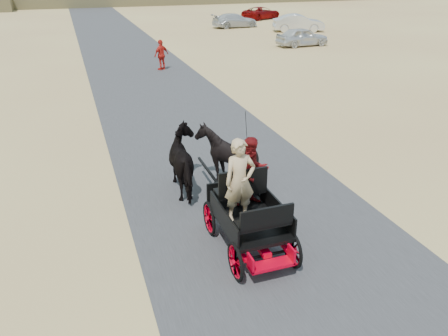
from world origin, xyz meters
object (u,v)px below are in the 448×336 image
object	(u,v)px
carriage	(248,233)
car_d	(261,13)
horse_right	(226,156)
car_b	(298,23)
car_a	(302,37)
car_c	(235,20)
horse_left	(187,162)
pedestrian	(161,55)

from	to	relation	value
carriage	car_d	distance (m)	44.04
horse_right	car_b	world-z (taller)	horse_right
car_a	car_c	xyz separation A→B (m)	(-1.02, 11.71, -0.02)
carriage	horse_right	size ratio (longest dim) A/B	1.41
carriage	car_d	size ratio (longest dim) A/B	0.50
carriage	car_a	size ratio (longest dim) A/B	0.60
car_d	car_c	bearing A→B (deg)	112.05
car_a	car_d	xyz separation A→B (m)	(4.33, 17.48, -0.01)
carriage	car_d	bearing A→B (deg)	65.96
car_d	horse_left	bearing A→B (deg)	128.44
horse_left	car_a	size ratio (longest dim) A/B	0.51
horse_left	carriage	bearing A→B (deg)	100.39
car_a	car_c	size ratio (longest dim) A/B	0.88
pedestrian	car_b	xyz separation A→B (m)	(15.16, 11.78, -0.11)
carriage	pedestrian	size ratio (longest dim) A/B	1.39
carriage	car_d	xyz separation A→B (m)	(17.94, 40.22, 0.30)
car_b	car_c	bearing A→B (deg)	61.82
pedestrian	car_a	distance (m)	12.59
pedestrian	car_a	xyz separation A→B (m)	(11.69, 4.66, -0.19)
car_b	horse_left	bearing A→B (deg)	164.21
carriage	horse_left	world-z (taller)	horse_left
horse_left	car_b	distance (m)	32.12
horse_left	pedestrian	distance (m)	15.28
horse_right	car_a	distance (m)	23.66
carriage	horse_right	world-z (taller)	horse_right
horse_left	horse_right	bearing A→B (deg)	-180.00
horse_right	car_c	bearing A→B (deg)	-110.95
horse_right	pedestrian	bearing A→B (deg)	-95.17
horse_right	car_a	size ratio (longest dim) A/B	0.43
car_b	car_c	world-z (taller)	car_b
carriage	car_c	world-z (taller)	car_c
horse_right	car_a	xyz separation A→B (m)	(13.06, 19.74, -0.17)
pedestrian	car_c	distance (m)	19.54
car_c	car_b	bearing A→B (deg)	-141.32
horse_left	car_a	world-z (taller)	horse_left
pedestrian	car_a	size ratio (longest dim) A/B	0.43
horse_right	car_d	distance (m)	41.08
horse_left	car_b	xyz separation A→B (m)	(17.62, 26.86, -0.09)
horse_right	pedestrian	distance (m)	15.14
carriage	horse_left	xyz separation A→B (m)	(-0.55, 3.00, 0.49)
car_b	carriage	bearing A→B (deg)	167.72
car_b	horse_right	bearing A→B (deg)	165.88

